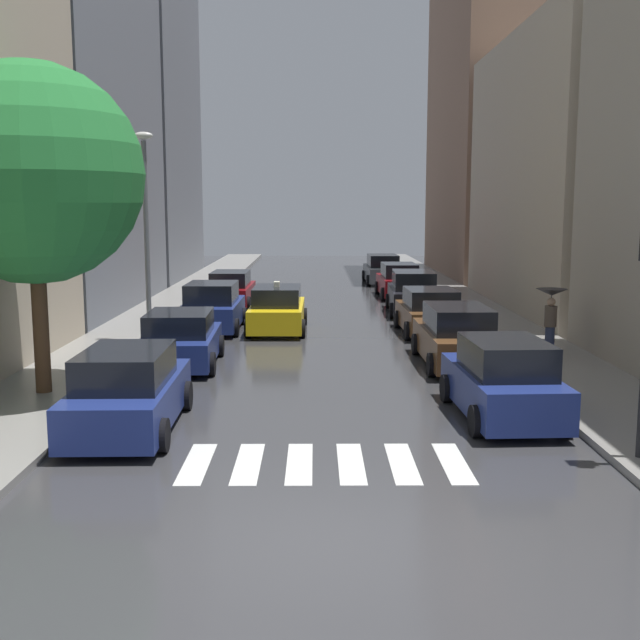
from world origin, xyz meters
TOP-DOWN VIEW (x-y plane):
  - ground_plane at (0.00, 24.00)m, footprint 28.00×72.00m
  - sidewalk_left at (-6.50, 24.00)m, footprint 3.00×72.00m
  - sidewalk_right at (6.50, 24.00)m, footprint 3.00×72.00m
  - crosswalk_stripes at (0.00, 3.24)m, footprint 4.95×2.20m
  - building_left_mid at (-11.00, 23.69)m, footprint 6.00×14.40m
  - building_left_far at (-11.00, 38.11)m, footprint 6.00×13.01m
  - building_right_mid at (11.00, 23.51)m, footprint 6.00×15.48m
  - building_right_far at (11.00, 40.12)m, footprint 6.00×15.43m
  - parked_car_left_nearest at (-3.91, 5.30)m, footprint 2.09×4.55m
  - parked_car_left_second at (-3.95, 11.56)m, footprint 2.27×4.18m
  - parked_car_left_third at (-3.87, 17.83)m, footprint 2.17×4.29m
  - parked_car_left_fourth at (-3.91, 24.38)m, footprint 2.05×4.48m
  - parked_car_right_nearest at (3.79, 6.14)m, footprint 2.13×4.20m
  - parked_car_right_second at (3.81, 11.63)m, footprint 2.07×4.69m
  - parked_car_right_third at (3.85, 17.07)m, footprint 2.18×4.17m
  - parked_car_right_fourth at (3.92, 22.27)m, footprint 2.24×4.81m
  - parked_car_right_fifth at (3.95, 28.05)m, footprint 2.08×4.57m
  - parked_car_right_sixth at (3.73, 34.80)m, footprint 2.14×4.60m
  - taxi_midroad at (-1.53, 17.70)m, footprint 2.10×4.48m
  - pedestrian_foreground at (6.79, 12.76)m, footprint 0.91×0.91m
  - street_tree_left at (-6.54, 7.96)m, footprint 4.99×4.99m
  - lamp_post_left at (-5.55, 15.01)m, footprint 0.60×0.28m

SIDE VIEW (x-z plane):
  - ground_plane at x=0.00m, z-range -0.04..0.00m
  - crosswalk_stripes at x=0.00m, z-range 0.00..0.01m
  - sidewalk_left at x=-6.50m, z-range 0.00..0.15m
  - sidewalk_right at x=6.50m, z-range 0.00..0.15m
  - parked_car_left_second at x=-3.95m, z-range -0.05..1.52m
  - parked_car_right_third at x=3.85m, z-range -0.05..1.56m
  - parked_car_left_fourth at x=-3.91m, z-range -0.05..1.56m
  - taxi_midroad at x=-1.53m, z-range -0.14..1.67m
  - parked_car_left_nearest at x=-3.91m, z-range -0.05..1.62m
  - parked_car_right_fifth at x=3.95m, z-range -0.06..1.63m
  - parked_car_right_sixth at x=3.73m, z-range -0.06..1.63m
  - parked_car_right_nearest at x=3.79m, z-range -0.06..1.66m
  - parked_car_right_second at x=3.81m, z-range -0.06..1.65m
  - parked_car_left_third at x=-3.87m, z-range -0.06..1.69m
  - parked_car_right_fourth at x=3.92m, z-range -0.06..1.73m
  - pedestrian_foreground at x=6.79m, z-range 0.54..2.45m
  - lamp_post_left at x=-5.55m, z-range 0.68..7.29m
  - street_tree_left at x=-6.54m, z-range 1.41..8.93m
  - building_right_mid at x=11.00m, z-range 0.00..11.61m
  - building_left_mid at x=-11.00m, z-range 0.00..24.22m
  - building_left_far at x=-11.00m, z-range 0.00..24.39m
  - building_right_far at x=11.00m, z-range 0.00..25.53m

